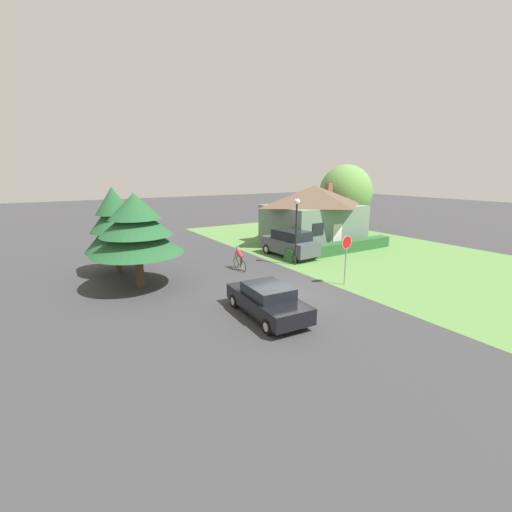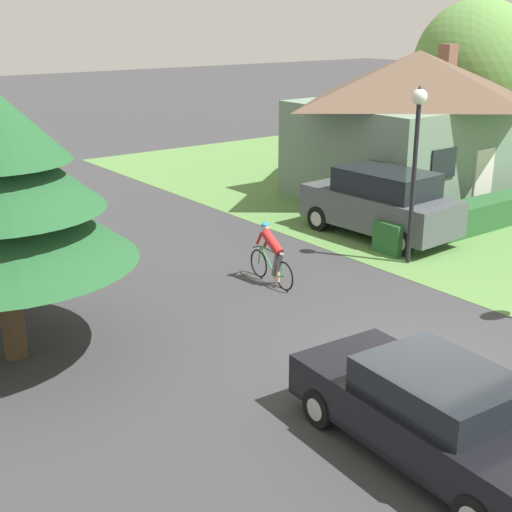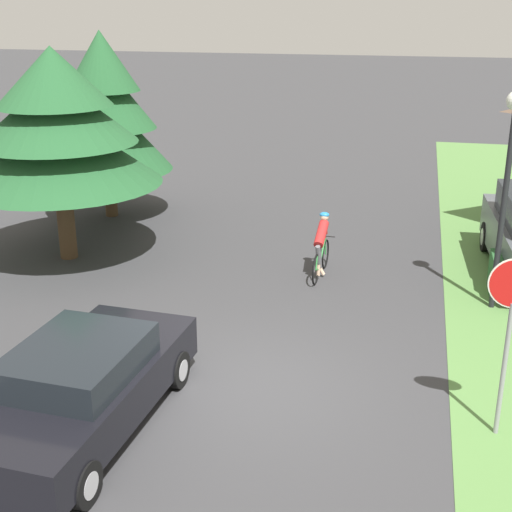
{
  "view_description": "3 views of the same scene",
  "coord_description": "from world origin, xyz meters",
  "px_view_note": "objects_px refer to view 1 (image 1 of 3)",
  "views": [
    {
      "loc": [
        -9.6,
        -12.94,
        5.98
      ],
      "look_at": [
        -0.28,
        1.98,
        1.64
      ],
      "focal_mm": 24.0,
      "sensor_mm": 36.0,
      "label": 1
    },
    {
      "loc": [
        -9.28,
        -7.13,
        5.98
      ],
      "look_at": [
        -1.05,
        3.72,
        1.38
      ],
      "focal_mm": 50.0,
      "sensor_mm": 36.0,
      "label": 2
    },
    {
      "loc": [
        2.44,
        -9.87,
        5.99
      ],
      "look_at": [
        -0.28,
        2.06,
        1.52
      ],
      "focal_mm": 50.0,
      "sensor_mm": 36.0,
      "label": 3
    }
  ],
  "objects_px": {
    "parked_suv_right": "(290,243)",
    "deciduous_tree_right": "(345,193)",
    "street_lamp": "(297,217)",
    "conifer_tall_far": "(115,224)",
    "cyclist": "(240,259)",
    "cottage_house": "(313,213)",
    "sedan_left_lane": "(267,300)",
    "conifer_tall_near": "(136,228)",
    "stop_sign": "(346,250)"
  },
  "relations": [
    {
      "from": "sedan_left_lane",
      "to": "deciduous_tree_right",
      "type": "distance_m",
      "value": 22.15
    },
    {
      "from": "cottage_house",
      "to": "conifer_tall_near",
      "type": "relative_size",
      "value": 1.6
    },
    {
      "from": "street_lamp",
      "to": "conifer_tall_far",
      "type": "distance_m",
      "value": 11.1
    },
    {
      "from": "cyclist",
      "to": "conifer_tall_far",
      "type": "relative_size",
      "value": 0.34
    },
    {
      "from": "cottage_house",
      "to": "cyclist",
      "type": "height_order",
      "value": "cottage_house"
    },
    {
      "from": "deciduous_tree_right",
      "to": "conifer_tall_far",
      "type": "bearing_deg",
      "value": -173.16
    },
    {
      "from": "cottage_house",
      "to": "stop_sign",
      "type": "distance_m",
      "value": 11.49
    },
    {
      "from": "sedan_left_lane",
      "to": "stop_sign",
      "type": "xyz_separation_m",
      "value": [
        5.87,
        1.22,
        1.23
      ]
    },
    {
      "from": "cyclist",
      "to": "conifer_tall_near",
      "type": "xyz_separation_m",
      "value": [
        -6.14,
        -0.16,
        2.48
      ]
    },
    {
      "from": "stop_sign",
      "to": "street_lamp",
      "type": "distance_m",
      "value": 4.83
    },
    {
      "from": "cottage_house",
      "to": "street_lamp",
      "type": "height_order",
      "value": "cottage_house"
    },
    {
      "from": "parked_suv_right",
      "to": "street_lamp",
      "type": "height_order",
      "value": "street_lamp"
    },
    {
      "from": "parked_suv_right",
      "to": "conifer_tall_near",
      "type": "distance_m",
      "value": 11.17
    },
    {
      "from": "sedan_left_lane",
      "to": "street_lamp",
      "type": "distance_m",
      "value": 8.88
    },
    {
      "from": "sedan_left_lane",
      "to": "cyclist",
      "type": "height_order",
      "value": "cyclist"
    },
    {
      "from": "cyclist",
      "to": "deciduous_tree_right",
      "type": "bearing_deg",
      "value": -64.84
    },
    {
      "from": "deciduous_tree_right",
      "to": "parked_suv_right",
      "type": "bearing_deg",
      "value": -154.89
    },
    {
      "from": "cyclist",
      "to": "cottage_house",
      "type": "bearing_deg",
      "value": -63.09
    },
    {
      "from": "sedan_left_lane",
      "to": "conifer_tall_near",
      "type": "distance_m",
      "value": 8.01
    },
    {
      "from": "parked_suv_right",
      "to": "deciduous_tree_right",
      "type": "bearing_deg",
      "value": -68.05
    },
    {
      "from": "parked_suv_right",
      "to": "deciduous_tree_right",
      "type": "xyz_separation_m",
      "value": [
        10.5,
        4.92,
        3.04
      ]
    },
    {
      "from": "cottage_house",
      "to": "deciduous_tree_right",
      "type": "xyz_separation_m",
      "value": [
        5.74,
        1.91,
        1.48
      ]
    },
    {
      "from": "stop_sign",
      "to": "deciduous_tree_right",
      "type": "relative_size",
      "value": 0.41
    },
    {
      "from": "conifer_tall_far",
      "to": "deciduous_tree_right",
      "type": "distance_m",
      "value": 21.98
    },
    {
      "from": "cyclist",
      "to": "street_lamp",
      "type": "bearing_deg",
      "value": -101.17
    },
    {
      "from": "cottage_house",
      "to": "conifer_tall_near",
      "type": "height_order",
      "value": "cottage_house"
    },
    {
      "from": "conifer_tall_far",
      "to": "conifer_tall_near",
      "type": "bearing_deg",
      "value": -83.21
    },
    {
      "from": "stop_sign",
      "to": "conifer_tall_near",
      "type": "height_order",
      "value": "conifer_tall_near"
    },
    {
      "from": "parked_suv_right",
      "to": "deciduous_tree_right",
      "type": "height_order",
      "value": "deciduous_tree_right"
    },
    {
      "from": "sedan_left_lane",
      "to": "parked_suv_right",
      "type": "xyz_separation_m",
      "value": [
        7.26,
        7.9,
        0.28
      ]
    },
    {
      "from": "conifer_tall_near",
      "to": "deciduous_tree_right",
      "type": "bearing_deg",
      "value": 15.99
    },
    {
      "from": "cottage_house",
      "to": "stop_sign",
      "type": "xyz_separation_m",
      "value": [
        -6.14,
        -9.69,
        -0.61
      ]
    },
    {
      "from": "sedan_left_lane",
      "to": "conifer_tall_near",
      "type": "relative_size",
      "value": 0.91
    },
    {
      "from": "cottage_house",
      "to": "sedan_left_lane",
      "type": "height_order",
      "value": "cottage_house"
    },
    {
      "from": "cottage_house",
      "to": "street_lamp",
      "type": "xyz_separation_m",
      "value": [
        -5.84,
        -5.04,
        0.66
      ]
    },
    {
      "from": "stop_sign",
      "to": "conifer_tall_far",
      "type": "xyz_separation_m",
      "value": [
        -9.92,
        8.98,
        1.06
      ]
    },
    {
      "from": "conifer_tall_far",
      "to": "stop_sign",
      "type": "bearing_deg",
      "value": -42.17
    },
    {
      "from": "conifer_tall_near",
      "to": "parked_suv_right",
      "type": "bearing_deg",
      "value": 6.33
    },
    {
      "from": "sedan_left_lane",
      "to": "parked_suv_right",
      "type": "distance_m",
      "value": 10.73
    },
    {
      "from": "cottage_house",
      "to": "stop_sign",
      "type": "height_order",
      "value": "cottage_house"
    },
    {
      "from": "sedan_left_lane",
      "to": "conifer_tall_near",
      "type": "bearing_deg",
      "value": 32.23
    },
    {
      "from": "cyclist",
      "to": "conifer_tall_near",
      "type": "distance_m",
      "value": 6.62
    },
    {
      "from": "conifer_tall_near",
      "to": "street_lamp",
      "type": "bearing_deg",
      "value": -4.76
    },
    {
      "from": "parked_suv_right",
      "to": "conifer_tall_far",
      "type": "bearing_deg",
      "value": 75.32
    },
    {
      "from": "parked_suv_right",
      "to": "street_lamp",
      "type": "xyz_separation_m",
      "value": [
        -1.08,
        -2.02,
        2.21
      ]
    },
    {
      "from": "street_lamp",
      "to": "sedan_left_lane",
      "type": "bearing_deg",
      "value": -136.4
    },
    {
      "from": "stop_sign",
      "to": "conifer_tall_far",
      "type": "height_order",
      "value": "conifer_tall_far"
    },
    {
      "from": "street_lamp",
      "to": "conifer_tall_far",
      "type": "relative_size",
      "value": 0.86
    },
    {
      "from": "cottage_house",
      "to": "conifer_tall_far",
      "type": "distance_m",
      "value": 16.08
    },
    {
      "from": "deciduous_tree_right",
      "to": "cyclist",
      "type": "bearing_deg",
      "value": -158.62
    }
  ]
}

